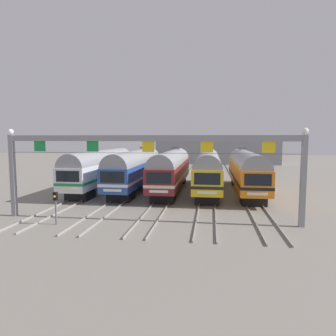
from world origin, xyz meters
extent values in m
plane|color=gray|center=(0.00, 0.00, 0.00)|extent=(160.00, 160.00, 0.00)
cube|color=gray|center=(-9.34, 17.00, 0.07)|extent=(0.07, 70.00, 0.15)
cube|color=gray|center=(-7.90, 17.00, 0.07)|extent=(0.07, 70.00, 0.15)
cube|color=gray|center=(-5.03, 17.00, 0.07)|extent=(0.07, 70.00, 0.15)
cube|color=gray|center=(-3.59, 17.00, 0.07)|extent=(0.07, 70.00, 0.15)
cube|color=gray|center=(-0.72, 17.00, 0.07)|extent=(0.07, 70.00, 0.15)
cube|color=gray|center=(0.72, 17.00, 0.07)|extent=(0.07, 70.00, 0.15)
cube|color=gray|center=(3.59, 17.00, 0.07)|extent=(0.07, 70.00, 0.15)
cube|color=gray|center=(5.03, 17.00, 0.07)|extent=(0.07, 70.00, 0.15)
cube|color=gray|center=(7.90, 17.00, 0.07)|extent=(0.07, 70.00, 0.15)
cube|color=gray|center=(9.34, 17.00, 0.07)|extent=(0.07, 70.00, 0.15)
cube|color=white|center=(-8.62, 0.00, 2.23)|extent=(2.85, 18.00, 2.35)
cube|color=#198C4C|center=(-8.62, 0.00, 1.87)|extent=(2.88, 18.02, 0.28)
cylinder|color=gray|center=(-8.62, 0.00, 3.40)|extent=(2.74, 17.64, 2.74)
cube|color=black|center=(-8.62, -9.02, 2.70)|extent=(2.28, 0.06, 1.03)
cube|color=silver|center=(-8.62, -9.02, 1.47)|extent=(1.71, 0.05, 0.24)
cube|color=black|center=(-8.62, -6.30, 0.53)|extent=(2.28, 2.60, 1.05)
cube|color=black|center=(-8.62, 6.30, 0.53)|extent=(2.28, 2.60, 1.05)
cube|color=#284C9E|center=(-4.31, 0.00, 2.23)|extent=(2.85, 18.00, 2.35)
cube|color=white|center=(-4.31, 0.00, 1.87)|extent=(2.88, 18.02, 0.28)
cylinder|color=gray|center=(-4.31, 0.00, 3.40)|extent=(2.74, 17.64, 2.74)
cube|color=black|center=(-4.31, -9.02, 2.70)|extent=(2.28, 0.06, 1.03)
cube|color=silver|center=(-4.31, -9.02, 1.47)|extent=(1.71, 0.05, 0.24)
cube|color=black|center=(-4.31, -6.30, 0.53)|extent=(2.28, 2.60, 1.05)
cube|color=black|center=(-4.31, 6.30, 0.53)|extent=(2.28, 2.60, 1.05)
cube|color=#4C4C51|center=(-4.31, 5.04, 4.95)|extent=(1.10, 1.10, 0.20)
cube|color=maroon|center=(0.00, 0.00, 2.23)|extent=(2.85, 18.00, 2.35)
cube|color=beige|center=(0.00, 0.00, 1.87)|extent=(2.88, 18.02, 0.28)
cylinder|color=gray|center=(0.00, 0.00, 3.40)|extent=(2.74, 17.64, 2.74)
cube|color=black|center=(0.00, -9.02, 2.70)|extent=(2.28, 0.06, 1.03)
cube|color=silver|center=(0.00, -9.02, 1.47)|extent=(1.71, 0.05, 0.24)
cube|color=black|center=(0.00, -6.30, 0.53)|extent=(2.28, 2.60, 1.05)
cube|color=black|center=(0.00, 6.30, 0.53)|extent=(2.28, 2.60, 1.05)
cube|color=#4C4C51|center=(0.00, 5.04, 4.95)|extent=(1.10, 1.10, 0.20)
cube|color=gold|center=(4.31, 0.00, 2.23)|extent=(2.85, 18.00, 2.35)
cube|color=black|center=(4.31, 0.00, 1.87)|extent=(2.88, 18.02, 0.28)
cylinder|color=gray|center=(4.31, 0.00, 3.40)|extent=(2.74, 17.64, 2.74)
cube|color=black|center=(4.31, -9.02, 2.70)|extent=(2.28, 0.06, 1.03)
cube|color=silver|center=(4.31, -9.02, 1.47)|extent=(1.71, 0.05, 0.24)
cube|color=black|center=(4.31, -6.30, 0.53)|extent=(2.28, 2.60, 1.05)
cube|color=black|center=(4.31, 6.30, 0.53)|extent=(2.28, 2.60, 1.05)
cube|color=orange|center=(8.62, 0.00, 2.23)|extent=(2.85, 18.00, 2.35)
cube|color=black|center=(8.62, 0.00, 1.87)|extent=(2.88, 18.02, 0.28)
cylinder|color=gray|center=(8.62, 0.00, 3.40)|extent=(2.74, 17.64, 2.74)
cube|color=black|center=(8.62, -9.02, 2.70)|extent=(2.28, 0.06, 1.03)
cube|color=silver|center=(8.62, -9.02, 1.47)|extent=(1.71, 0.05, 0.24)
cube|color=black|center=(8.62, -6.30, 0.53)|extent=(2.28, 2.60, 1.05)
cube|color=black|center=(8.62, 6.30, 0.53)|extent=(2.28, 2.60, 1.05)
cube|color=#4C4C51|center=(8.62, 5.04, 4.95)|extent=(1.10, 1.10, 0.20)
cube|color=gray|center=(-11.02, -13.50, 3.25)|extent=(0.36, 0.36, 6.50)
cube|color=gray|center=(11.02, -13.50, 3.25)|extent=(0.36, 0.36, 6.50)
cube|color=gray|center=(0.00, -13.50, 6.25)|extent=(22.04, 0.32, 0.44)
cube|color=#198C3F|center=(-8.62, -13.50, 5.63)|extent=(0.90, 0.08, 0.80)
cube|color=#198C3F|center=(-4.31, -13.50, 5.63)|extent=(0.90, 0.08, 0.80)
cube|color=yellow|center=(0.00, -13.50, 5.63)|extent=(0.90, 0.08, 0.80)
cube|color=yellow|center=(4.31, -13.50, 5.63)|extent=(0.90, 0.08, 0.80)
cube|color=yellow|center=(8.62, -13.50, 5.63)|extent=(0.90, 0.08, 0.80)
sphere|color=white|center=(-11.02, -13.50, 6.75)|extent=(0.44, 0.44, 0.44)
sphere|color=white|center=(11.02, -13.50, 6.75)|extent=(0.44, 0.44, 0.44)
cylinder|color=#3F382D|center=(0.00, -13.50, 5.15)|extent=(22.04, 0.03, 0.03)
cylinder|color=#59595E|center=(-6.46, -15.37, 1.22)|extent=(0.12, 0.12, 2.44)
cube|color=black|center=(-6.46, -15.37, 2.09)|extent=(0.28, 0.24, 0.60)
sphere|color=orange|center=(-6.46, -15.51, 2.09)|extent=(0.18, 0.18, 0.18)
cube|color=gray|center=(6.03, 41.42, 3.21)|extent=(29.07, 10.00, 6.42)
camera|label=1|loc=(4.61, -35.85, 6.30)|focal=32.86mm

